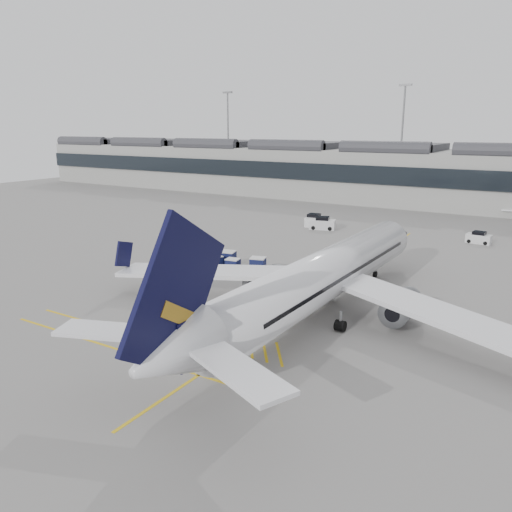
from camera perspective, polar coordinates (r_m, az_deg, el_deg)
The scene contains 18 objects.
ground at distance 48.62m, azimuth -6.87°, elevation -4.53°, with size 220.00×220.00×0.00m, color gray.
terminal at distance 112.03m, azimuth 16.60°, elevation 9.01°, with size 200.00×20.45×12.40m.
light_masts at distance 125.66m, azimuth 17.86°, elevation 13.28°, with size 113.00×0.60×25.45m.
apron_markings at distance 52.04m, azimuth 8.80°, elevation -3.30°, with size 0.25×60.00×0.01m, color gold.
airliner_main at distance 42.47m, azimuth 7.43°, elevation -2.49°, with size 40.42×44.19×11.74m.
belt_loader at distance 47.57m, azimuth 5.98°, elevation -4.28°, with size 4.42×2.47×1.75m.
baggage_cart_a at distance 55.16m, azimuth 0.22°, elevation -1.03°, with size 2.07×1.86×1.84m.
baggage_cart_b at distance 56.29m, azimuth -4.73°, elevation -0.80°, with size 2.02×1.82×1.77m.
baggage_cart_c at distance 55.46m, azimuth -2.66°, elevation -1.08°, with size 1.73×1.50×1.64m.
baggage_cart_d at distance 57.59m, azimuth -3.26°, elevation -0.31°, with size 2.17×1.93×1.96m.
ramp_agent_a at distance 49.58m, azimuth 4.11°, elevation -3.10°, with size 0.59×0.39×1.61m, color orange.
ramp_agent_b at distance 51.48m, azimuth 3.42°, elevation -2.37°, with size 0.82×0.64×1.69m, color #FA400D.
pushback_tug at distance 57.55m, azimuth -9.62°, elevation -0.88°, with size 3.20×2.54×1.56m.
safety_cone_nose at distance 63.28m, azimuth 11.13°, elevation 0.06°, with size 0.38×0.38×0.53m, color #F24C0A.
safety_cone_engine at distance 50.11m, azimuth 13.15°, elevation -3.89°, with size 0.41×0.41×0.57m, color #F24C0A.
service_van_left at distance 79.96m, azimuth 7.60°, elevation 3.69°, with size 4.33×2.97×2.03m.
service_van_mid at distance 82.66m, azimuth 6.63°, elevation 4.06°, with size 2.28×4.03×1.99m.
service_van_right at distance 76.33m, azimuth 24.11°, elevation 1.89°, with size 3.41×1.98×1.67m.
Camera 1 is at (28.67, -35.94, 15.81)m, focal length 35.00 mm.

